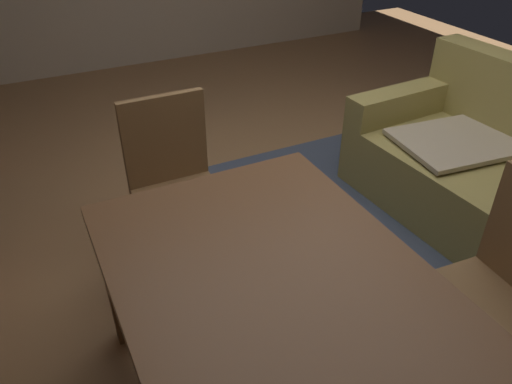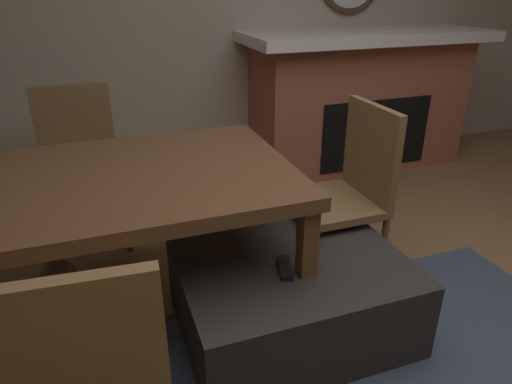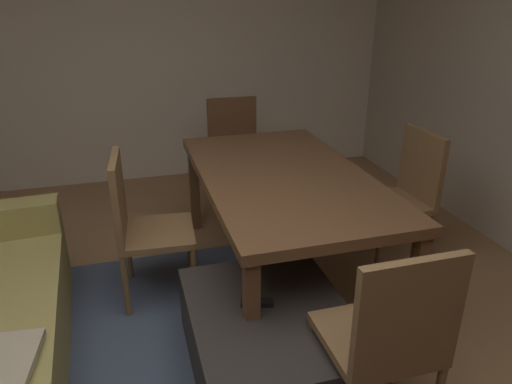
# 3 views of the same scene
# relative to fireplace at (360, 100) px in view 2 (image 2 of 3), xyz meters

# --- Properties ---
(floor) EXTENTS (8.19, 8.19, 0.00)m
(floor) POSITION_rel_fireplace_xyz_m (0.99, 2.25, -0.57)
(floor) COLOR olive
(fireplace) EXTENTS (2.00, 0.76, 1.12)m
(fireplace) POSITION_rel_fireplace_xyz_m (0.00, 0.00, 0.00)
(fireplace) COLOR #9E5642
(fireplace) RESTS_ON ground
(ottoman_coffee_table) EXTENTS (0.97, 0.76, 0.37)m
(ottoman_coffee_table) POSITION_rel_fireplace_xyz_m (1.39, 1.77, -0.38)
(ottoman_coffee_table) COLOR #2D2826
(ottoman_coffee_table) RESTS_ON ground
(tv_remote) EXTENTS (0.09, 0.17, 0.02)m
(tv_remote) POSITION_rel_fireplace_xyz_m (1.45, 1.81, -0.18)
(tv_remote) COLOR black
(tv_remote) RESTS_ON ottoman_coffee_table
(dining_table) EXTENTS (1.82, 1.01, 0.74)m
(dining_table) POSITION_rel_fireplace_xyz_m (2.22, 1.42, 0.10)
(dining_table) COLOR brown
(dining_table) RESTS_ON ground
(dining_chair_west) EXTENTS (0.44, 0.44, 0.93)m
(dining_chair_west) POSITION_rel_fireplace_xyz_m (0.92, 1.42, -0.04)
(dining_chair_west) COLOR brown
(dining_chair_west) RESTS_ON ground
(dining_chair_south) EXTENTS (0.45, 0.45, 0.93)m
(dining_chair_south) POSITION_rel_fireplace_xyz_m (2.23, 0.52, -0.04)
(dining_chair_south) COLOR brown
(dining_chair_south) RESTS_ON ground
(small_dog) EXTENTS (0.52, 0.42, 0.30)m
(small_dog) POSITION_rel_fireplace_xyz_m (2.20, 1.47, -0.39)
(small_dog) COLOR #8C6B4C
(small_dog) RESTS_ON ground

